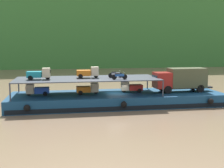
{
  "coord_description": "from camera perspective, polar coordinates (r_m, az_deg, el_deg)",
  "views": [
    {
      "loc": [
        -6.84,
        -35.6,
        7.68
      ],
      "look_at": [
        -0.7,
        0.0,
        2.7
      ],
      "focal_mm": 46.43,
      "sensor_mm": 36.0,
      "label": 1
    }
  ],
  "objects": [
    {
      "name": "ground_plane",
      "position": [
        37.05,
        1.07,
        -4.11
      ],
      "size": [
        400.0,
        400.0,
        0.0
      ],
      "primitive_type": "plane",
      "color": "#7F664C"
    },
    {
      "name": "hillside_far_bank",
      "position": [
        109.05,
        -6.33,
        14.45
      ],
      "size": [
        149.91,
        35.67,
        36.06
      ],
      "color": "#387533",
      "rests_on": "ground"
    },
    {
      "name": "cargo_barge",
      "position": [
        36.88,
        1.08,
        -2.98
      ],
      "size": [
        26.75,
        7.92,
        1.5
      ],
      "color": "navy",
      "rests_on": "ground"
    },
    {
      "name": "covered_lorry",
      "position": [
        38.73,
        13.45,
        0.98
      ],
      "size": [
        7.91,
        2.48,
        3.1
      ],
      "color": "maroon",
      "rests_on": "cargo_barge"
    },
    {
      "name": "cargo_rack",
      "position": [
        35.98,
        -4.88,
        1.04
      ],
      "size": [
        17.55,
        6.54,
        2.0
      ],
      "color": "#383D47",
      "rests_on": "cargo_barge"
    },
    {
      "name": "mini_truck_lower_stern",
      "position": [
        36.21,
        -14.51,
        -1.12
      ],
      "size": [
        2.74,
        1.2,
        1.38
      ],
      "color": "#1E47B7",
      "rests_on": "cargo_barge"
    },
    {
      "name": "mini_truck_lower_aft",
      "position": [
        36.14,
        -4.78,
        -0.91
      ],
      "size": [
        2.74,
        1.21,
        1.38
      ],
      "color": "orange",
      "rests_on": "cargo_barge"
    },
    {
      "name": "mini_truck_lower_mid",
      "position": [
        37.5,
        3.82,
        -0.59
      ],
      "size": [
        2.77,
        1.25,
        1.38
      ],
      "color": "red",
      "rests_on": "cargo_barge"
    },
    {
      "name": "mini_truck_upper_stern",
      "position": [
        35.41,
        -14.16,
        1.96
      ],
      "size": [
        2.77,
        1.25,
        1.38
      ],
      "color": "teal",
      "rests_on": "cargo_rack"
    },
    {
      "name": "mini_truck_upper_mid",
      "position": [
        36.22,
        -4.74,
        2.29
      ],
      "size": [
        2.77,
        1.25,
        1.38
      ],
      "color": "orange",
      "rests_on": "cargo_rack"
    },
    {
      "name": "motorcycle_upper_port",
      "position": [
        34.49,
        1.45,
        1.61
      ],
      "size": [
        1.9,
        0.55,
        0.87
      ],
      "color": "black",
      "rests_on": "cargo_rack"
    },
    {
      "name": "motorcycle_upper_centre",
      "position": [
        36.39,
        0.67,
        1.94
      ],
      "size": [
        1.89,
        0.55,
        0.87
      ],
      "color": "black",
      "rests_on": "cargo_rack"
    }
  ]
}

